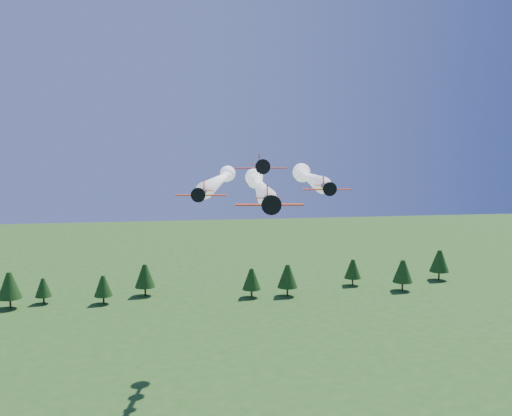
{
  "coord_description": "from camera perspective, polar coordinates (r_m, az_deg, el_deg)",
  "views": [
    {
      "loc": [
        -14.62,
        -78.01,
        49.95
      ],
      "look_at": [
        -2.18,
        0.0,
        41.18
      ],
      "focal_mm": 40.0,
      "sensor_mm": 36.0,
      "label": 1
    }
  ],
  "objects": [
    {
      "name": "plane_lead",
      "position": [
        99.72,
        0.3,
        2.35
      ],
      "size": [
        11.97,
        54.21,
        3.7
      ],
      "rotation": [
        0.0,
        0.0,
        -0.12
      ],
      "color": "black",
      "rests_on": "ground"
    },
    {
      "name": "plane_left",
      "position": [
        113.56,
        -3.47,
        2.96
      ],
      "size": [
        15.58,
        60.72,
        3.7
      ],
      "rotation": [
        0.0,
        0.0,
        -0.18
      ],
      "color": "black",
      "rests_on": "ground"
    },
    {
      "name": "plane_right",
      "position": [
        106.13,
        5.25,
        3.09
      ],
      "size": [
        11.08,
        44.14,
        3.7
      ],
      "rotation": [
        0.0,
        0.0,
        -0.15
      ],
      "color": "black",
      "rests_on": "ground"
    },
    {
      "name": "plane_slot",
      "position": [
        86.65,
        0.49,
        4.25
      ],
      "size": [
        7.94,
        8.61,
        2.78
      ],
      "rotation": [
        0.0,
        0.0,
        -0.09
      ],
      "color": "black",
      "rests_on": "ground"
    },
    {
      "name": "treeline",
      "position": [
        191.45,
        -2.42,
        -6.78
      ],
      "size": [
        173.48,
        21.36,
        11.29
      ],
      "color": "#382314",
      "rests_on": "ground"
    }
  ]
}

